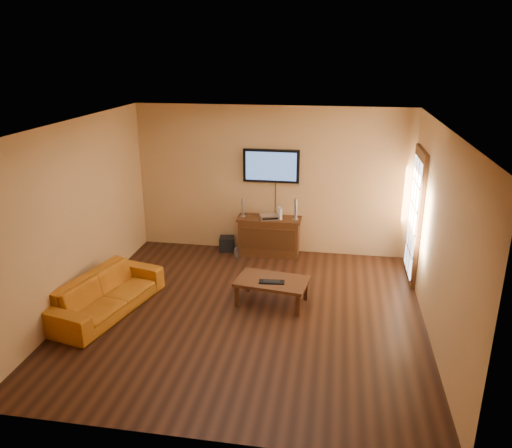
% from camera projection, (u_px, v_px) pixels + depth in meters
% --- Properties ---
extents(ground_plane, '(5.00, 5.00, 0.00)m').
position_uv_depth(ground_plane, '(247.00, 314.00, 7.21)').
color(ground_plane, black).
rests_on(ground_plane, ground).
extents(room_walls, '(5.00, 5.00, 5.00)m').
position_uv_depth(room_walls, '(254.00, 190.00, 7.23)').
color(room_walls, tan).
rests_on(room_walls, ground).
extents(french_door, '(0.07, 1.02, 2.22)m').
position_uv_depth(french_door, '(415.00, 217.00, 8.06)').
color(french_door, '#3D1F0D').
rests_on(french_door, ground).
extents(media_console, '(1.16, 0.44, 0.71)m').
position_uv_depth(media_console, '(269.00, 236.00, 9.20)').
color(media_console, '#3D1F0D').
rests_on(media_console, ground).
extents(television, '(1.02, 0.08, 0.60)m').
position_uv_depth(television, '(271.00, 166.00, 8.95)').
color(television, black).
rests_on(television, ground).
extents(coffee_table, '(1.13, 0.77, 0.38)m').
position_uv_depth(coffee_table, '(272.00, 283.00, 7.42)').
color(coffee_table, '#3D1F0D').
rests_on(coffee_table, ground).
extents(sofa, '(0.97, 1.97, 0.74)m').
position_uv_depth(sofa, '(106.00, 288.00, 7.17)').
color(sofa, '#AF6113').
rests_on(sofa, ground).
extents(speaker_left, '(0.09, 0.09, 0.34)m').
position_uv_depth(speaker_left, '(243.00, 208.00, 9.12)').
color(speaker_left, silver).
rests_on(speaker_left, media_console).
extents(speaker_right, '(0.11, 0.11, 0.39)m').
position_uv_depth(speaker_right, '(296.00, 210.00, 8.95)').
color(speaker_right, silver).
rests_on(speaker_right, media_console).
extents(av_receiver, '(0.39, 0.32, 0.08)m').
position_uv_depth(av_receiver, '(269.00, 217.00, 9.03)').
color(av_receiver, silver).
rests_on(av_receiver, media_console).
extents(game_console, '(0.10, 0.16, 0.21)m').
position_uv_depth(game_console, '(280.00, 213.00, 9.00)').
color(game_console, white).
rests_on(game_console, media_console).
extents(subwoofer, '(0.30, 0.30, 0.27)m').
position_uv_depth(subwoofer, '(227.00, 244.00, 9.45)').
color(subwoofer, black).
rests_on(subwoofer, ground).
extents(bottle, '(0.08, 0.08, 0.22)m').
position_uv_depth(bottle, '(236.00, 253.00, 9.10)').
color(bottle, white).
rests_on(bottle, ground).
extents(keyboard, '(0.38, 0.17, 0.02)m').
position_uv_depth(keyboard, '(272.00, 282.00, 7.32)').
color(keyboard, black).
rests_on(keyboard, coffee_table).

